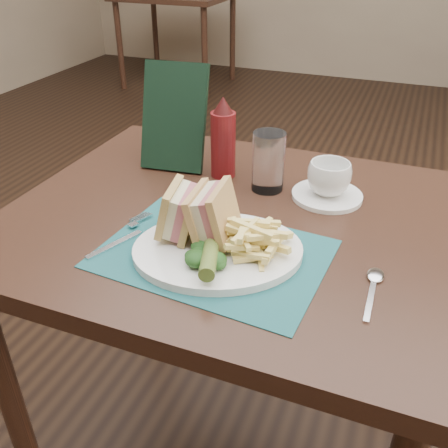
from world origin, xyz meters
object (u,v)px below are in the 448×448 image
Objects in this scene: table_main at (230,347)px; sandwich_half_b at (202,212)px; ketchup_bottle at (223,137)px; plate at (218,250)px; sandwich_half_a at (169,210)px; table_bg_left at (178,40)px; coffee_cup at (329,178)px; check_presenter at (174,117)px; saucer at (327,196)px; placemat at (213,254)px; drinking_glass at (268,162)px.

sandwich_half_b is (-0.01, -0.13, 0.45)m from table_main.
ketchup_bottle is at bearing 100.10° from sandwich_half_b.
sandwich_half_a is at bearing 149.98° from plate.
sandwich_half_a reaches higher than table_bg_left.
check_presenter reaches higher than coffee_cup.
sandwich_half_a is (-0.07, -0.13, 0.44)m from table_main.
placemat is at bearing -117.01° from saucer.
table_main is 2.29× the size of placemat.
table_main is at bearing -140.23° from saucer.
table_main is 9.87× the size of coffee_cup.
placemat is 1.31× the size of plate.
coffee_cup is 0.70× the size of drinking_glass.
saucer is at bearing 2.92° from drinking_glass.
coffee_cup is (0.17, 0.27, -0.02)m from sandwich_half_b.
table_main is 0.44m from saucer.
check_presenter is at bearing -63.75° from table_bg_left.
plate is (1.75, -3.39, 0.38)m from table_bg_left.
table_main is at bearing -104.59° from drinking_glass.
table_main is 9.35× the size of sandwich_half_a.
check_presenter is (-0.14, 0.31, 0.05)m from sandwich_half_a.
table_main is 3.67m from table_bg_left.
saucer is at bearing 40.82° from plate.
sandwich_half_a is 0.34m from check_presenter.
ketchup_bottle is (-0.08, 0.16, 0.47)m from table_main.
plate is 2.85× the size of sandwich_half_b.
ketchup_bottle is at bearing 174.71° from saucer.
sandwich_half_a is 0.30m from ketchup_bottle.
placemat is 0.01m from plate.
table_main is 8.54× the size of sandwich_half_b.
drinking_glass is at bearing -177.08° from coffee_cup.
saucer is at bearing -11.71° from check_presenter.
sandwich_half_b reaches higher than plate.
sandwich_half_b reaches higher than coffee_cup.
ketchup_bottle reaches higher than saucer.
coffee_cup is 0.13m from drinking_glass.
placemat is 4.30× the size of coffee_cup.
table_bg_left is 6.92× the size of drinking_glass.
drinking_glass is (0.03, 0.13, 0.44)m from table_main.
check_presenter is (-0.13, 0.01, 0.03)m from ketchup_bottle.
check_presenter reaches higher than sandwich_half_b.
table_main is 1.00× the size of table_bg_left.
ketchup_bottle is 0.13m from check_presenter.
table_main is 0.46m from drinking_glass.
sandwich_half_a is 0.74× the size of drinking_glass.
drinking_glass is at bearing -14.31° from ketchup_bottle.
table_main is at bearing -46.08° from check_presenter.
check_presenter reaches higher than saucer.
coffee_cup is (0.14, 0.28, 0.04)m from plate.
ketchup_bottle reaches higher than sandwich_half_a.
ketchup_bottle is (-0.25, 0.02, 0.05)m from coffee_cup.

